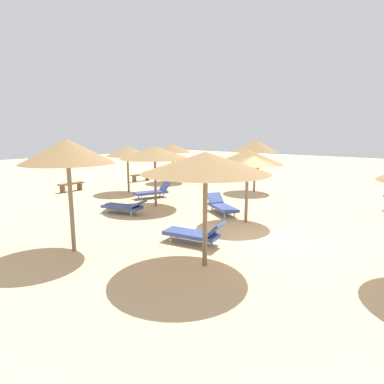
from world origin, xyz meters
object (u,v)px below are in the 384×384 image
(parasol_7, at_px, (256,147))
(bench_0, at_px, (71,185))
(lounger_5, at_px, (221,206))
(lounger_2, at_px, (153,192))
(parasol_1, at_px, (155,153))
(lounger_4, at_px, (192,176))
(parasol_5, at_px, (248,157))
(parasol_6, at_px, (205,163))
(parasol_2, at_px, (127,151))
(parasol_4, at_px, (173,148))
(bench_2, at_px, (141,176))
(parasol_9, at_px, (67,152))
(lounger_1, at_px, (125,206))
(lounger_6, at_px, (195,233))

(parasol_7, height_order, bench_0, parasol_7)
(lounger_5, bearing_deg, lounger_2, 85.15)
(parasol_1, height_order, lounger_4, parasol_1)
(lounger_5, bearing_deg, parasol_7, 15.86)
(parasol_1, xyz_separation_m, parasol_5, (0.38, -4.52, -0.00))
(parasol_6, distance_m, lounger_2, 9.21)
(parasol_2, xyz_separation_m, parasol_5, (-1.05, -8.28, 0.14))
(lounger_5, relative_size, bench_0, 1.28)
(parasol_2, relative_size, parasol_6, 0.83)
(parasol_4, xyz_separation_m, parasol_5, (-5.46, -9.06, 0.13))
(parasol_6, distance_m, bench_2, 15.17)
(lounger_5, bearing_deg, parasol_4, 56.90)
(parasol_4, height_order, parasol_9, parasol_9)
(parasol_2, distance_m, parasol_5, 8.35)
(parasol_6, relative_size, bench_0, 2.05)
(lounger_1, distance_m, lounger_2, 3.45)
(parasol_5, relative_size, lounger_5, 1.39)
(lounger_4, bearing_deg, lounger_5, -132.06)
(parasol_2, bearing_deg, parasol_6, -118.41)
(parasol_6, relative_size, bench_2, 2.04)
(parasol_7, relative_size, lounger_4, 1.47)
(parasol_9, bearing_deg, lounger_4, 26.73)
(lounger_4, height_order, bench_0, lounger_4)
(lounger_4, bearing_deg, bench_2, 133.28)
(lounger_4, relative_size, lounger_5, 1.02)
(parasol_9, bearing_deg, lounger_2, 30.57)
(parasol_4, relative_size, bench_0, 1.71)
(parasol_5, height_order, parasol_7, parasol_7)
(lounger_2, distance_m, lounger_4, 6.36)
(parasol_7, height_order, bench_2, parasol_7)
(lounger_1, bearing_deg, parasol_5, -64.21)
(lounger_1, height_order, lounger_5, lounger_5)
(parasol_4, distance_m, bench_0, 6.95)
(parasol_6, xyz_separation_m, lounger_1, (1.98, 5.78, -2.28))
(parasol_2, relative_size, lounger_2, 1.32)
(parasol_6, height_order, bench_0, parasol_6)
(parasol_5, height_order, lounger_2, parasol_5)
(bench_0, bearing_deg, lounger_6, -100.93)
(lounger_5, distance_m, bench_0, 9.65)
(parasol_1, relative_size, lounger_1, 1.58)
(parasol_9, bearing_deg, parasol_5, -20.34)
(parasol_5, distance_m, parasol_9, 6.15)
(parasol_1, xyz_separation_m, parasol_4, (5.83, 4.55, -0.13))
(parasol_6, height_order, bench_2, parasol_6)
(parasol_1, distance_m, parasol_4, 7.40)
(parasol_6, distance_m, lounger_6, 2.79)
(parasol_5, height_order, parasol_9, parasol_9)
(parasol_9, relative_size, lounger_2, 1.60)
(parasol_1, relative_size, parasol_5, 1.17)
(parasol_9, distance_m, lounger_5, 6.77)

